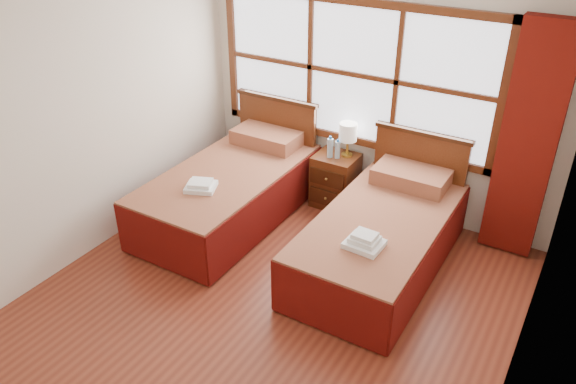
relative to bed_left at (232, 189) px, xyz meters
The scene contains 15 objects.
floor 1.69m from the bed_left, 46.15° to the right, with size 4.50×4.50×0.00m, color brown.
ceiling 2.81m from the bed_left, 46.15° to the right, with size 4.50×4.50×0.00m, color white.
wall_back 1.83m from the bed_left, 42.54° to the left, with size 4.00×4.00×0.00m, color silver.
wall_left 1.76m from the bed_left, 125.44° to the right, with size 4.50×4.50×0.00m, color silver.
wall_right 3.50m from the bed_left, 20.79° to the right, with size 4.50×4.50×0.00m, color silver.
window 1.79m from the bed_left, 48.49° to the left, with size 3.16×0.06×1.56m.
curtain 3.02m from the bed_left, 18.39° to the left, with size 0.50×0.16×2.30m, color #69110A.
bed_left is the anchor object (origin of this frame).
bed_right 1.76m from the bed_left, ahead, with size 1.09×2.11×1.06m.
nightstand 1.17m from the bed_left, 42.85° to the left, with size 0.46×0.46×0.62m.
towels_left 0.59m from the bed_left, 89.42° to the right, with size 0.37×0.35×0.09m.
towels_right 1.91m from the bed_left, 17.14° to the right, with size 0.32×0.29×0.13m.
lamp 1.41m from the bed_left, 42.16° to the left, with size 0.20×0.20×0.38m.
bottle_near 1.17m from the bed_left, 42.39° to the left, with size 0.07×0.07×0.25m.
bottle_far 1.23m from the bed_left, 40.61° to the left, with size 0.06×0.06×0.22m.
Camera 1 is at (2.12, -3.07, 3.36)m, focal length 35.00 mm.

